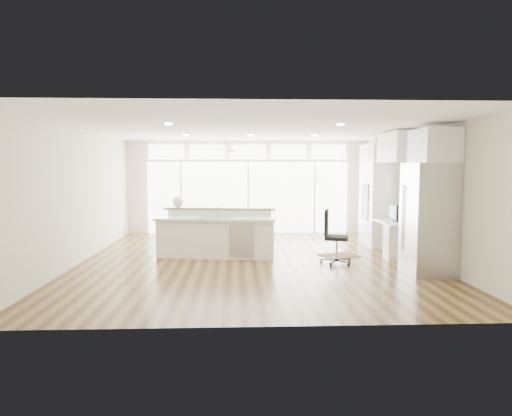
{
  "coord_description": "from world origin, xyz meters",
  "views": [
    {
      "loc": [
        -0.33,
        -9.34,
        1.91
      ],
      "look_at": [
        0.09,
        0.6,
        1.04
      ],
      "focal_mm": 32.0,
      "sensor_mm": 36.0,
      "label": 1
    }
  ],
  "objects": [
    {
      "name": "kitchen_island",
      "position": [
        -0.77,
        0.41,
        0.52
      ],
      "size": [
        2.71,
        1.34,
        1.03
      ],
      "primitive_type": "cube",
      "rotation": [
        0.0,
        0.0,
        -0.14
      ],
      "color": "white",
      "rests_on": "floor"
    },
    {
      "name": "desk_nook",
      "position": [
        3.13,
        0.3,
        0.38
      ],
      "size": [
        0.72,
        1.3,
        0.76
      ],
      "primitive_type": "cube",
      "color": "white",
      "rests_on": "floor"
    },
    {
      "name": "potted_plant",
      "position": [
        3.17,
        1.8,
        2.63
      ],
      "size": [
        0.32,
        0.35,
        0.26
      ],
      "primitive_type": "imported",
      "rotation": [
        0.0,
        0.0,
        0.08
      ],
      "color": "#315022",
      "rests_on": "oven_cabinet"
    },
    {
      "name": "rug",
      "position": [
        1.89,
        0.41,
        0.01
      ],
      "size": [
        0.96,
        0.8,
        0.01
      ],
      "primitive_type": "cube",
      "rotation": [
        0.0,
        0.0,
        0.29
      ],
      "color": "#372311",
      "rests_on": "floor"
    },
    {
      "name": "fishbowl",
      "position": [
        -1.65,
        0.94,
        1.16
      ],
      "size": [
        0.26,
        0.26,
        0.24
      ],
      "primitive_type": "sphere",
      "rotation": [
        0.0,
        0.0,
        -0.06
      ],
      "color": "silver",
      "rests_on": "kitchen_island"
    },
    {
      "name": "oven_cabinet",
      "position": [
        3.17,
        1.8,
        1.25
      ],
      "size": [
        0.64,
        1.2,
        2.5
      ],
      "primitive_type": "cube",
      "color": "white",
      "rests_on": "floor"
    },
    {
      "name": "fridge_cabinet",
      "position": [
        3.17,
        -1.35,
        2.3
      ],
      "size": [
        0.64,
        0.9,
        0.6
      ],
      "primitive_type": "cube",
      "color": "white",
      "rests_on": "wall_right"
    },
    {
      "name": "wall_back",
      "position": [
        0.0,
        4.0,
        1.35
      ],
      "size": [
        7.0,
        0.04,
        2.7
      ],
      "primitive_type": "cube",
      "color": "beige",
      "rests_on": "floor"
    },
    {
      "name": "office_chair",
      "position": [
        1.65,
        -0.44,
        0.54
      ],
      "size": [
        0.68,
        0.65,
        1.07
      ],
      "primitive_type": "cube",
      "rotation": [
        0.0,
        0.0,
        -0.28
      ],
      "color": "black",
      "rests_on": "floor"
    },
    {
      "name": "wall_right",
      "position": [
        3.5,
        0.0,
        1.35
      ],
      "size": [
        0.04,
        8.0,
        2.7
      ],
      "primitive_type": "cube",
      "color": "beige",
      "rests_on": "floor"
    },
    {
      "name": "wall_left",
      "position": [
        -3.5,
        0.0,
        1.35
      ],
      "size": [
        0.04,
        8.0,
        2.7
      ],
      "primitive_type": "cube",
      "color": "beige",
      "rests_on": "floor"
    },
    {
      "name": "keyboard",
      "position": [
        2.88,
        0.3,
        0.77
      ],
      "size": [
        0.14,
        0.32,
        0.02
      ],
      "primitive_type": "cube",
      "rotation": [
        0.0,
        0.0,
        -0.08
      ],
      "color": "white",
      "rests_on": "desk_nook"
    },
    {
      "name": "glass_wall",
      "position": [
        0.0,
        3.94,
        1.05
      ],
      "size": [
        5.8,
        0.06,
        2.08
      ],
      "primitive_type": "cube",
      "color": "white",
      "rests_on": "wall_back"
    },
    {
      "name": "upper_cabinets",
      "position": [
        3.17,
        0.3,
        2.35
      ],
      "size": [
        0.64,
        1.3,
        0.64
      ],
      "primitive_type": "cube",
      "color": "white",
      "rests_on": "wall_right"
    },
    {
      "name": "floor",
      "position": [
        0.0,
        0.0,
        -0.01
      ],
      "size": [
        7.0,
        8.0,
        0.02
      ],
      "primitive_type": "cube",
      "color": "#422D14",
      "rests_on": "ground"
    },
    {
      "name": "monitor",
      "position": [
        3.05,
        0.3,
        0.96
      ],
      "size": [
        0.08,
        0.48,
        0.4
      ],
      "primitive_type": "cube",
      "rotation": [
        0.0,
        0.0,
        -0.0
      ],
      "color": "black",
      "rests_on": "desk_nook"
    },
    {
      "name": "ceiling",
      "position": [
        0.0,
        0.0,
        2.7
      ],
      "size": [
        7.0,
        8.0,
        0.02
      ],
      "primitive_type": "cube",
      "color": "white",
      "rests_on": "wall_back"
    },
    {
      "name": "transom_row",
      "position": [
        0.0,
        3.94,
        2.38
      ],
      "size": [
        5.9,
        0.06,
        0.4
      ],
      "primitive_type": "cube",
      "color": "white",
      "rests_on": "wall_back"
    },
    {
      "name": "recessed_lights",
      "position": [
        0.0,
        0.2,
        2.68
      ],
      "size": [
        3.4,
        3.0,
        0.02
      ],
      "primitive_type": "cube",
      "color": "white",
      "rests_on": "ceiling"
    },
    {
      "name": "ceiling_fan",
      "position": [
        -0.5,
        2.8,
        2.48
      ],
      "size": [
        1.16,
        1.16,
        0.32
      ],
      "primitive_type": "cube",
      "color": "white",
      "rests_on": "ceiling"
    },
    {
      "name": "wall_front",
      "position": [
        0.0,
        -4.0,
        1.35
      ],
      "size": [
        7.0,
        0.04,
        2.7
      ],
      "primitive_type": "cube",
      "color": "beige",
      "rests_on": "floor"
    },
    {
      "name": "desk_window",
      "position": [
        3.46,
        0.3,
        1.55
      ],
      "size": [
        0.04,
        0.85,
        0.85
      ],
      "primitive_type": "cube",
      "color": "white",
      "rests_on": "wall_right"
    },
    {
      "name": "refrigerator",
      "position": [
        3.11,
        -1.35,
        1.0
      ],
      "size": [
        0.76,
        0.9,
        2.0
      ],
      "primitive_type": "cube",
      "color": "#B0AFB4",
      "rests_on": "floor"
    },
    {
      "name": "framed_photos",
      "position": [
        3.46,
        0.92,
        1.4
      ],
      "size": [
        0.06,
        0.22,
        0.8
      ],
      "primitive_type": "cube",
      "color": "black",
      "rests_on": "wall_right"
    }
  ]
}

